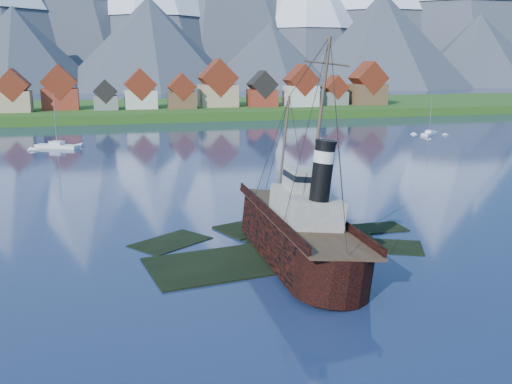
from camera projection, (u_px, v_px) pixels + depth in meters
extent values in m
plane|color=#1A274A|center=(266.00, 253.00, 57.87)|extent=(1400.00, 1400.00, 0.00)
cube|color=black|center=(242.00, 265.00, 55.30)|extent=(19.08, 11.42, 1.00)
cube|color=black|center=(308.00, 240.00, 63.23)|extent=(15.15, 9.76, 1.00)
cube|color=black|center=(262.00, 230.00, 66.91)|extent=(11.45, 9.06, 1.00)
cube|color=black|center=(378.00, 250.00, 60.05)|extent=(10.27, 8.34, 1.00)
cube|color=black|center=(171.00, 246.00, 61.33)|extent=(9.42, 8.68, 1.00)
cube|color=black|center=(378.00, 231.00, 66.44)|extent=(6.00, 4.00, 1.00)
cube|color=#294E16|center=(144.00, 113.00, 217.97)|extent=(600.00, 80.00, 3.20)
cube|color=#3F3D38|center=(153.00, 123.00, 182.18)|extent=(600.00, 2.50, 2.00)
cube|color=tan|center=(15.00, 101.00, 186.86)|extent=(10.50, 9.00, 6.80)
cube|color=maroon|center=(13.00, 85.00, 185.69)|extent=(10.69, 9.18, 10.69)
cube|color=maroon|center=(61.00, 99.00, 196.00)|extent=(12.00, 8.50, 7.20)
cube|color=maroon|center=(59.00, 82.00, 194.72)|extent=(12.22, 8.67, 12.22)
cube|color=slate|center=(106.00, 103.00, 195.34)|extent=(8.00, 7.00, 4.80)
cube|color=black|center=(105.00, 91.00, 194.49)|extent=(8.15, 7.14, 8.15)
cube|color=beige|center=(141.00, 99.00, 201.02)|extent=(11.00, 9.50, 6.40)
cube|color=maroon|center=(140.00, 84.00, 199.87)|extent=(11.20, 9.69, 11.20)
cube|color=brown|center=(182.00, 100.00, 200.85)|extent=(9.50, 8.00, 5.80)
cube|color=maroon|center=(181.00, 87.00, 199.83)|extent=(9.67, 8.16, 9.67)
cube|color=tan|center=(218.00, 96.00, 208.85)|extent=(13.50, 10.00, 8.00)
cube|color=maroon|center=(218.00, 78.00, 207.42)|extent=(13.75, 10.20, 13.75)
cube|color=maroon|center=(262.00, 98.00, 210.26)|extent=(10.00, 8.50, 6.20)
cube|color=black|center=(262.00, 84.00, 209.17)|extent=(10.18, 8.67, 10.18)
cube|color=beige|center=(301.00, 96.00, 210.83)|extent=(11.50, 9.00, 7.50)
cube|color=maroon|center=(301.00, 80.00, 209.53)|extent=(11.71, 9.18, 11.71)
cube|color=slate|center=(334.00, 98.00, 218.66)|extent=(9.00, 7.50, 5.00)
cube|color=maroon|center=(334.00, 87.00, 217.74)|extent=(9.16, 7.65, 9.16)
cube|color=brown|center=(368.00, 94.00, 219.74)|extent=(12.50, 10.00, 7.80)
cube|color=maroon|center=(368.00, 78.00, 218.38)|extent=(12.73, 10.20, 12.73)
cone|color=#2D333D|center=(150.00, 1.00, 492.42)|extent=(170.00, 170.00, 145.00)
cone|color=#2D333D|center=(306.00, 16.00, 520.55)|extent=(150.00, 150.00, 125.00)
cone|color=#2D333D|center=(492.00, 9.00, 617.64)|extent=(180.00, 180.00, 155.00)
cone|color=#2D333D|center=(16.00, 50.00, 386.44)|extent=(120.00, 120.00, 58.00)
cone|color=#2D333D|center=(150.00, 45.00, 403.55)|extent=(136.00, 136.00, 66.00)
cone|color=#2D333D|center=(270.00, 57.00, 431.81)|extent=(110.00, 110.00, 50.00)
cone|color=#2D333D|center=(381.00, 41.00, 448.92)|extent=(150.00, 150.00, 75.00)
cone|color=#2D333D|center=(478.00, 51.00, 474.24)|extent=(124.00, 124.00, 60.00)
cube|color=black|center=(295.00, 238.00, 55.59)|extent=(6.56, 18.90, 3.94)
cone|color=black|center=(261.00, 208.00, 67.14)|extent=(6.56, 6.56, 6.56)
cylinder|color=black|center=(332.00, 272.00, 46.69)|extent=(6.56, 6.56, 3.94)
cube|color=#4C3826|center=(295.00, 218.00, 55.13)|extent=(6.43, 24.94, 0.23)
cube|color=black|center=(264.00, 216.00, 54.24)|extent=(0.19, 24.15, 0.84)
cube|color=black|center=(326.00, 212.00, 55.83)|extent=(0.19, 24.15, 0.84)
cube|color=#ADA89E|center=(300.00, 207.00, 53.50)|extent=(4.88, 7.97, 2.81)
cube|color=#ADA89E|center=(297.00, 180.00, 53.84)|extent=(3.38, 3.75, 2.06)
cylinder|color=black|center=(313.00, 171.00, 49.69)|extent=(1.78, 1.78, 5.25)
cylinder|color=silver|center=(313.00, 156.00, 49.39)|extent=(1.88, 1.88, 1.03)
cylinder|color=#473828|center=(273.00, 148.00, 60.93)|extent=(0.26, 0.26, 11.25)
cylinder|color=#473828|center=(306.00, 106.00, 50.49)|extent=(0.30, 0.30, 12.19)
cube|color=white|center=(57.00, 148.00, 128.56)|extent=(9.98, 7.06, 1.34)
cube|color=white|center=(57.00, 143.00, 128.33)|extent=(3.53, 3.29, 0.78)
cylinder|color=gray|center=(55.00, 119.00, 127.13)|extent=(0.16, 0.16, 11.59)
cube|color=white|center=(429.00, 134.00, 152.19)|extent=(7.04, 6.11, 1.06)
cube|color=white|center=(430.00, 131.00, 152.01)|extent=(2.67, 2.59, 0.62)
cylinder|color=gray|center=(431.00, 115.00, 151.06)|extent=(0.12, 0.12, 9.16)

